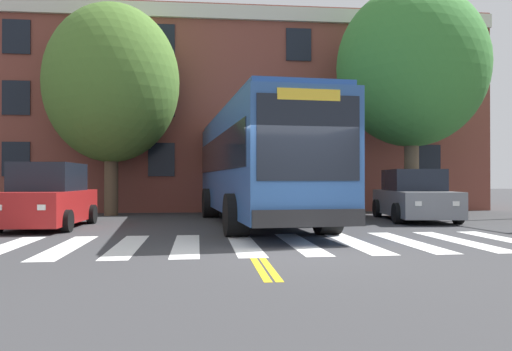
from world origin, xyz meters
name	(u,v)px	position (x,y,z in m)	size (l,w,h in m)	color
ground_plane	(308,253)	(0.00, 0.00, 0.00)	(120.00, 120.00, 0.00)	#38383A
crosswalk	(272,244)	(-0.52, 1.33, 0.00)	(11.65, 3.94, 0.01)	white
lane_line_yellow_inner	(222,208)	(-1.11, 15.33, 0.00)	(0.12, 36.00, 0.01)	gold
lane_line_yellow_outer	(225,207)	(-0.95, 15.33, 0.00)	(0.12, 36.00, 0.01)	gold
city_bus	(255,163)	(-0.35, 6.48, 1.94)	(3.54, 11.93, 3.55)	#2D5699
car_red_near_lane	(49,198)	(-6.45, 5.57, 0.86)	(2.11, 4.28, 1.87)	#AD1E1E
car_grey_far_lane	(414,197)	(5.17, 7.05, 0.79)	(2.51, 4.62, 1.74)	slate
car_navy_behind_bus	(255,187)	(0.61, 16.18, 1.01)	(2.68, 5.07, 2.12)	navy
street_tree_curbside_large	(411,67)	(5.88, 8.88, 5.68)	(7.38, 7.42, 8.74)	brown
street_tree_curbside_small	(111,83)	(-5.58, 10.42, 5.13)	(6.65, 6.28, 8.23)	brown
building_facade	(167,116)	(-3.77, 14.90, 4.46)	(29.18, 6.37, 8.91)	brown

